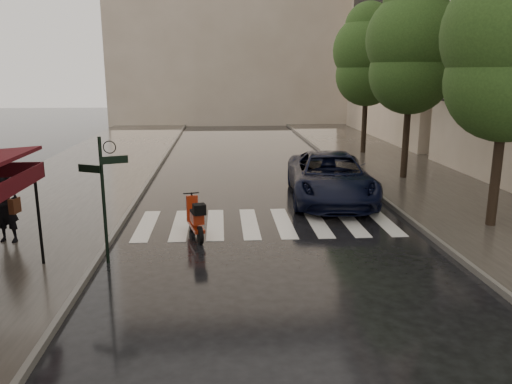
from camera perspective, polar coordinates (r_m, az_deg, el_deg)
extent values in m
plane|color=black|center=(9.96, -13.28, -14.01)|extent=(120.00, 120.00, 0.00)
cube|color=#38332D|center=(22.06, -20.05, 0.94)|extent=(6.00, 60.00, 0.12)
cube|color=#38332D|center=(22.89, 18.22, 1.52)|extent=(5.50, 60.00, 0.12)
cube|color=#595651|center=(21.41, -12.18, 1.15)|extent=(0.12, 60.00, 0.16)
cube|color=#595651|center=(21.98, 11.44, 1.50)|extent=(0.12, 60.00, 0.16)
cube|color=silver|center=(15.57, -12.43, -3.76)|extent=(0.50, 3.20, 0.01)
cube|color=silver|center=(15.45, -8.56, -3.73)|extent=(0.50, 3.20, 0.01)
cube|color=silver|center=(15.40, -4.66, -3.67)|extent=(0.50, 3.20, 0.01)
cube|color=silver|center=(15.42, -0.75, -3.60)|extent=(0.50, 3.20, 0.01)
cube|color=silver|center=(15.51, 3.13, -3.52)|extent=(0.50, 3.20, 0.01)
cube|color=silver|center=(15.68, 6.95, -3.42)|extent=(0.50, 3.20, 0.01)
cube|color=silver|center=(15.91, 10.67, -3.30)|extent=(0.50, 3.20, 0.01)
cube|color=silver|center=(16.20, 14.27, -3.18)|extent=(0.50, 3.20, 0.01)
cylinder|color=black|center=(12.65, -23.58, -2.52)|extent=(0.07, 0.07, 2.35)
cylinder|color=black|center=(12.41, -17.00, -1.04)|extent=(0.08, 0.08, 3.10)
cube|color=black|center=(12.14, -15.94, 3.55)|extent=(0.62, 0.26, 0.18)
cube|color=black|center=(12.31, -18.52, 2.55)|extent=(0.56, 0.29, 0.18)
cube|color=tan|center=(38.07, 20.24, 19.81)|extent=(8.00, 16.00, 18.50)
cube|color=tan|center=(47.06, -2.50, 20.13)|extent=(22.00, 6.00, 20.00)
cylinder|color=black|center=(16.04, 25.95, 3.92)|extent=(0.28, 0.28, 4.26)
sphere|color=#213D16|center=(15.88, 26.72, 11.23)|extent=(3.40, 3.40, 3.40)
sphere|color=#213D16|center=(15.91, 27.22, 15.86)|extent=(3.80, 3.80, 3.80)
cylinder|color=black|center=(22.28, 16.85, 7.30)|extent=(0.28, 0.28, 4.48)
sphere|color=#213D16|center=(22.17, 17.24, 12.85)|extent=(3.40, 3.40, 3.40)
sphere|color=#213D16|center=(22.21, 17.49, 16.35)|extent=(3.80, 3.80, 3.80)
sphere|color=#213D16|center=(22.33, 17.73, 19.63)|extent=(2.60, 2.60, 2.60)
cylinder|color=black|center=(28.96, 12.32, 8.75)|extent=(0.28, 0.28, 4.37)
sphere|color=#213D16|center=(28.88, 12.53, 12.92)|extent=(3.40, 3.40, 3.40)
sphere|color=#213D16|center=(28.90, 12.67, 15.54)|extent=(3.80, 3.80, 3.80)
sphere|color=#213D16|center=(28.98, 12.80, 18.01)|extent=(2.60, 2.60, 2.60)
imported|color=black|center=(14.77, -26.67, -1.58)|extent=(0.76, 0.56, 1.89)
imported|color=black|center=(14.55, -27.13, 2.68)|extent=(1.30, 1.32, 1.02)
cube|color=#452112|center=(14.62, -25.87, -1.41)|extent=(0.21, 0.37, 0.40)
cylinder|color=black|center=(13.65, -6.39, -4.93)|extent=(0.21, 0.50, 0.49)
cylinder|color=black|center=(14.84, -7.36, -3.44)|extent=(0.21, 0.50, 0.49)
cube|color=maroon|center=(14.25, -6.93, -3.81)|extent=(0.59, 1.35, 0.10)
cube|color=maroon|center=(13.92, -6.76, -2.91)|extent=(0.43, 0.61, 0.28)
cube|color=maroon|center=(14.57, -7.31, -1.85)|extent=(0.34, 0.19, 0.76)
cylinder|color=black|center=(14.56, -7.43, -0.13)|extent=(0.46, 0.14, 0.04)
cube|color=black|center=(13.47, -6.50, -1.98)|extent=(0.39, 0.37, 0.28)
imported|color=black|center=(18.29, 8.46, 1.72)|extent=(3.34, 6.36, 1.71)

